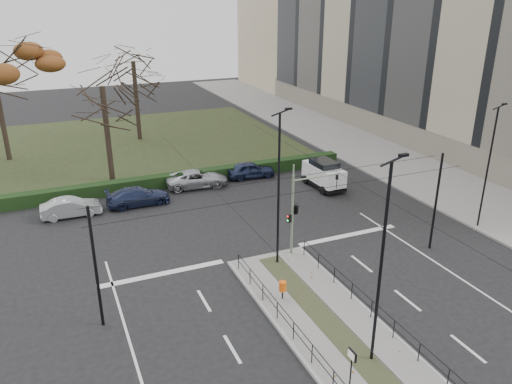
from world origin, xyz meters
TOP-DOWN VIEW (x-y plane):
  - ground at (0.00, 0.00)m, footprint 140.00×140.00m
  - median_island at (0.00, -2.50)m, footprint 4.40×15.00m
  - sidewalk_east at (18.00, 22.00)m, footprint 8.00×90.00m
  - park at (-6.00, 32.00)m, footprint 38.00×26.00m
  - hedge at (-6.00, 18.60)m, footprint 38.00×1.00m
  - apartment_block at (27.97, 23.97)m, footprint 13.09×52.10m
  - median_railing at (0.00, -2.60)m, footprint 4.14×13.24m
  - catenary at (0.00, 1.62)m, footprint 20.00×34.00m
  - traffic_light at (1.75, 4.50)m, footprint 3.34×1.89m
  - litter_bin at (-1.08, 0.47)m, footprint 0.37×0.37m
  - info_panel at (-1.48, -6.17)m, footprint 0.10×0.48m
  - streetlamp_median_near at (0.38, -5.01)m, footprint 0.74×0.15m
  - streetlamp_median_far at (0.27, 3.85)m, footprint 0.74×0.15m
  - streetlamp_sidewalk at (14.52, 3.04)m, footprint 0.67×0.14m
  - parked_car_second at (-9.96, 15.48)m, footprint 4.02×1.43m
  - parked_car_third at (-5.30, 15.71)m, footprint 4.58×1.93m
  - parked_car_fourth at (-0.29, 17.62)m, footprint 5.07×2.71m
  - white_van at (8.90, 13.48)m, footprint 2.00×4.12m
  - bare_tree_center at (-1.77, 33.50)m, footprint 6.67×6.67m
  - bare_tree_near at (-6.33, 21.63)m, footprint 6.39×6.39m
  - parked_car_fifth at (4.46, 17.91)m, footprint 4.15×1.96m

SIDE VIEW (x-z plane):
  - ground at x=0.00m, z-range 0.00..0.00m
  - park at x=-6.00m, z-range 0.00..0.10m
  - median_island at x=0.00m, z-range 0.00..0.14m
  - sidewalk_east at x=18.00m, z-range 0.00..0.14m
  - hedge at x=-6.00m, z-range 0.00..1.00m
  - parked_car_second at x=-9.96m, z-range 0.00..1.32m
  - parked_car_third at x=-5.30m, z-range 0.00..1.32m
  - parked_car_fourth at x=-0.29m, z-range 0.00..1.36m
  - parked_car_fifth at x=4.46m, z-range 0.00..1.37m
  - litter_bin at x=-1.08m, z-range 0.34..1.29m
  - median_railing at x=0.00m, z-range 0.52..1.44m
  - white_van at x=8.90m, z-range 0.05..2.28m
  - info_panel at x=-1.48m, z-range 0.67..2.51m
  - traffic_light at x=1.75m, z-range 0.54..5.46m
  - catenary at x=0.00m, z-range 0.42..6.42m
  - streetlamp_sidewalk at x=14.52m, z-range 0.21..8.27m
  - streetlamp_median_far at x=0.27m, z-range 0.21..9.02m
  - streetlamp_median_near at x=0.38m, z-range 0.21..9.08m
  - bare_tree_near at x=-6.33m, z-range 2.11..12.30m
  - bare_tree_center at x=-1.77m, z-range 2.21..12.88m
  - apartment_block at x=27.97m, z-range -0.43..21.22m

